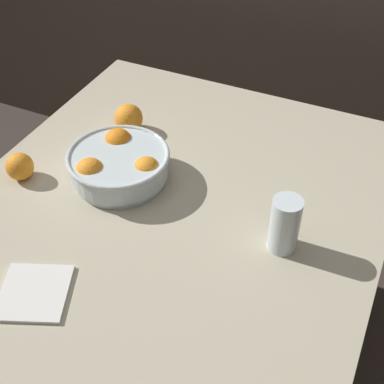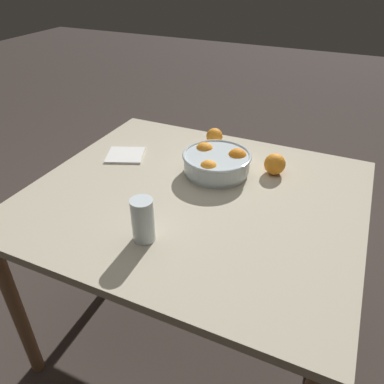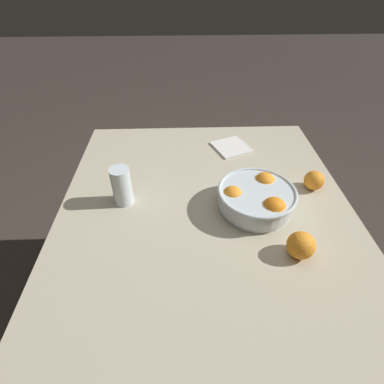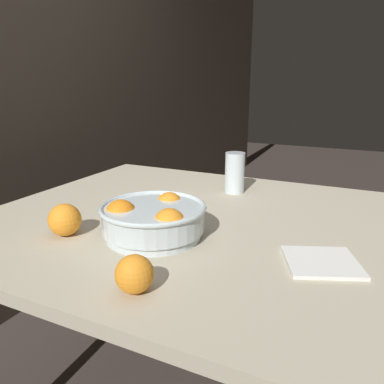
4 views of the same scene
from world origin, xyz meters
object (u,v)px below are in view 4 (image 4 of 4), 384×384
at_px(juice_glass, 235,175).
at_px(orange_loose_front, 65,220).
at_px(orange_loose_near_bowl, 134,274).
at_px(fruit_bowl, 153,219).

relative_size(juice_glass, orange_loose_front, 1.71).
relative_size(orange_loose_near_bowl, orange_loose_front, 0.88).
height_order(fruit_bowl, juice_glass, juice_glass).
relative_size(juice_glass, orange_loose_near_bowl, 1.93).
bearing_deg(orange_loose_front, juice_glass, -25.25).
xyz_separation_m(fruit_bowl, orange_loose_front, (-0.09, 0.20, -0.01)).
xyz_separation_m(fruit_bowl, juice_glass, (0.46, -0.05, 0.01)).
bearing_deg(juice_glass, orange_loose_front, 154.75).
bearing_deg(fruit_bowl, orange_loose_front, 113.46).
bearing_deg(fruit_bowl, orange_loose_near_bowl, -156.44).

